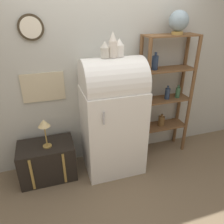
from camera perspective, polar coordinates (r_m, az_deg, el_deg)
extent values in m
plane|color=#7A664C|center=(3.14, 1.48, -16.12)|extent=(12.00, 12.00, 0.00)
cube|color=#B7B7AD|center=(2.97, -1.90, 11.32)|extent=(7.00, 0.05, 2.70)
cylinder|color=#382D1E|center=(2.73, -20.44, 19.99)|extent=(0.28, 0.03, 0.28)
cylinder|color=beige|center=(2.72, -20.44, 19.96)|extent=(0.23, 0.01, 0.23)
cube|color=#C6B793|center=(2.88, -17.48, 6.19)|extent=(0.52, 0.02, 0.36)
cube|color=white|center=(2.96, 0.14, -4.69)|extent=(0.77, 0.63, 1.18)
cylinder|color=white|center=(2.68, 0.16, 7.80)|extent=(0.75, 0.60, 0.60)
cylinder|color=#B7B7BC|center=(2.44, -2.17, -1.64)|extent=(0.02, 0.02, 0.16)
cube|color=black|center=(3.10, -16.49, -12.05)|extent=(0.71, 0.45, 0.50)
cube|color=#AD8942|center=(2.93, -20.18, -15.22)|extent=(0.03, 0.01, 0.45)
cube|color=#AD8942|center=(2.91, -12.33, -14.25)|extent=(0.03, 0.01, 0.45)
cylinder|color=brown|center=(3.01, 8.89, 1.86)|extent=(0.05, 0.05, 1.77)
cylinder|color=brown|center=(3.37, 19.81, 3.27)|extent=(0.05, 0.05, 1.77)
cylinder|color=brown|center=(3.22, 6.96, 3.61)|extent=(0.05, 0.05, 1.77)
cylinder|color=brown|center=(3.56, 17.48, 4.79)|extent=(0.05, 0.05, 1.77)
cube|color=brown|center=(3.47, 12.77, -3.47)|extent=(0.74, 0.28, 0.02)
cube|color=brown|center=(3.28, 13.52, 3.29)|extent=(0.74, 0.28, 0.02)
cube|color=brown|center=(3.14, 14.37, 10.77)|extent=(0.74, 0.28, 0.02)
cube|color=brown|center=(3.06, 15.32, 18.79)|extent=(0.74, 0.28, 0.02)
cylinder|color=#23334C|center=(3.02, 11.17, 12.50)|extent=(0.08, 0.08, 0.18)
cylinder|color=#23334C|center=(2.99, 11.37, 14.64)|extent=(0.03, 0.03, 0.05)
cylinder|color=#335B3D|center=(3.33, 16.80, 4.89)|extent=(0.07, 0.07, 0.15)
cylinder|color=#335B3D|center=(3.30, 17.02, 6.44)|extent=(0.03, 0.03, 0.04)
cylinder|color=#23334C|center=(3.24, 14.25, 4.67)|extent=(0.07, 0.07, 0.16)
cylinder|color=#23334C|center=(3.21, 14.45, 6.32)|extent=(0.03, 0.03, 0.04)
cylinder|color=brown|center=(3.42, 12.76, -2.31)|extent=(0.10, 0.10, 0.15)
cylinder|color=brown|center=(3.37, 12.91, -0.89)|extent=(0.04, 0.04, 0.04)
cylinder|color=#AD8942|center=(3.05, 16.68, 19.19)|extent=(0.14, 0.14, 0.04)
sphere|color=#7F939E|center=(3.04, 17.04, 21.86)|extent=(0.25, 0.25, 0.25)
cylinder|color=beige|center=(2.56, -1.86, 15.25)|extent=(0.10, 0.10, 0.12)
cone|color=beige|center=(2.54, -1.89, 17.30)|extent=(0.09, 0.09, 0.06)
cylinder|color=silver|center=(2.57, 0.14, 16.09)|extent=(0.10, 0.10, 0.19)
cone|color=silver|center=(2.55, 0.15, 19.25)|extent=(0.08, 0.08, 0.10)
cylinder|color=white|center=(2.63, 1.91, 15.70)|extent=(0.11, 0.11, 0.13)
cone|color=white|center=(2.61, 1.95, 17.91)|extent=(0.09, 0.09, 0.07)
cylinder|color=#AD8942|center=(2.91, -16.54, -8.49)|extent=(0.11, 0.11, 0.02)
cylinder|color=#AD8942|center=(2.83, -16.91, -6.04)|extent=(0.02, 0.02, 0.28)
cone|color=#DBC184|center=(2.74, -17.40, -2.78)|extent=(0.15, 0.15, 0.09)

